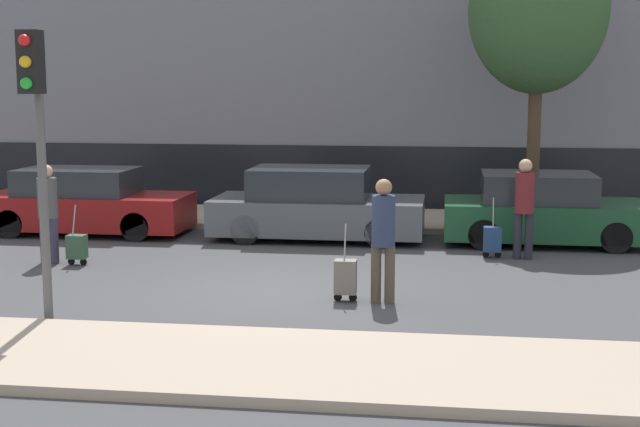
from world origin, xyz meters
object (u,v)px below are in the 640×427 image
traffic_light (36,118)px  bare_tree_near_crossing (538,10)px  pedestrian_center (383,233)px  trolley_left (77,247)px  trolley_center (345,277)px  pedestrian_right (524,202)px  parked_car_2 (543,211)px  parked_car_0 (85,203)px  pedestrian_left (48,207)px  trolley_right (492,239)px  parked_car_1 (316,206)px

traffic_light → bare_tree_near_crossing: 11.49m
pedestrian_center → trolley_left: bearing=162.5°
bare_tree_near_crossing → trolley_center: bearing=-115.2°
trolley_left → pedestrian_right: pedestrian_right is taller
parked_car_2 → trolley_left: size_ratio=3.67×
parked_car_0 → bare_tree_near_crossing: bearing=11.2°
pedestrian_left → trolley_right: size_ratio=1.58×
parked_car_1 → traffic_light: 7.76m
pedestrian_center → pedestrian_right: size_ratio=1.00×
traffic_light → bare_tree_near_crossing: (7.11, 8.81, 1.97)m
parked_car_0 → traffic_light: bearing=-71.4°
pedestrian_right → trolley_right: size_ratio=1.64×
parked_car_2 → trolley_left: (-8.33, -3.32, -0.33)m
trolley_left → trolley_center: 5.34m
trolley_left → pedestrian_left: bearing=171.8°
pedestrian_right → bare_tree_near_crossing: size_ratio=0.29×
trolley_left → trolley_right: (7.27, 1.68, 0.02)m
parked_car_1 → trolley_left: (-3.78, -3.25, -0.35)m
pedestrian_center → traffic_light: bearing=-155.5°
parked_car_2 → trolley_center: parked_car_2 is taller
trolley_center → parked_car_2: bearing=57.5°
parked_car_1 → bare_tree_near_crossing: (4.49, 1.80, 4.03)m
pedestrian_right → bare_tree_near_crossing: bearing=86.0°
pedestrian_left → pedestrian_right: (8.36, 1.57, 0.04)m
trolley_left → pedestrian_right: bearing=11.9°
parked_car_2 → pedestrian_center: size_ratio=2.17×
pedestrian_left → bare_tree_near_crossing: bare_tree_near_crossing is taller
trolley_center → pedestrian_right: 4.64m
trolley_right → bare_tree_near_crossing: 5.60m
parked_car_1 → pedestrian_left: bearing=-143.8°
parked_car_2 → trolley_left: parked_car_2 is taller
parked_car_1 → trolley_right: 3.84m
pedestrian_right → traffic_light: (-6.66, -5.41, 1.69)m
parked_car_0 → trolley_left: 3.41m
pedestrian_left → traffic_light: 4.55m
parked_car_2 → pedestrian_center: pedestrian_center is taller
parked_car_0 → trolley_left: size_ratio=4.03×
parked_car_1 → pedestrian_left: size_ratio=2.44×
trolley_left → pedestrian_center: 5.91m
pedestrian_center → bare_tree_near_crossing: size_ratio=0.28×
traffic_light → parked_car_1: bearing=69.6°
trolley_right → traffic_light: bearing=-138.3°
parked_car_2 → traffic_light: traffic_light is taller
parked_car_1 → pedestrian_right: (4.04, -1.60, 0.37)m
parked_car_1 → trolley_center: size_ratio=3.71×
parked_car_0 → trolley_center: bearing=-39.8°
traffic_light → trolley_center: bearing=25.5°
parked_car_0 → trolley_center: 8.01m
pedestrian_left → traffic_light: bearing=122.1°
pedestrian_center → traffic_light: size_ratio=0.47×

